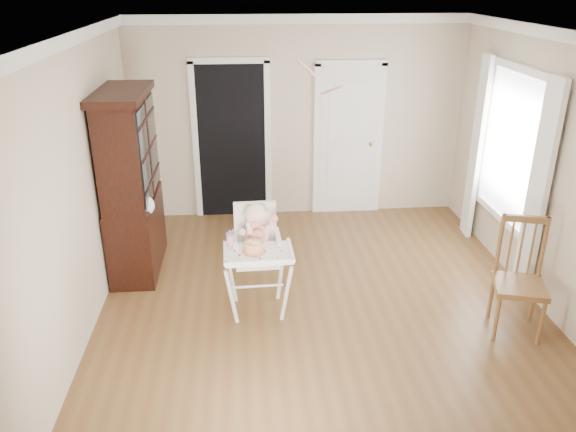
{
  "coord_description": "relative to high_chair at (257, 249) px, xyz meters",
  "views": [
    {
      "loc": [
        -0.75,
        -4.95,
        3.14
      ],
      "look_at": [
        -0.35,
        -0.16,
        1.07
      ],
      "focal_mm": 35.0,
      "sensor_mm": 36.0,
      "label": 1
    }
  ],
  "objects": [
    {
      "name": "crown_molding",
      "position": [
        0.65,
        0.06,
        1.94
      ],
      "size": [
        4.5,
        5.0,
        0.12
      ],
      "primitive_type": null,
      "color": "white",
      "rests_on": "ceiling"
    },
    {
      "name": "dining_chair",
      "position": [
        2.43,
        -0.52,
        -0.18
      ],
      "size": [
        0.56,
        0.56,
        1.12
      ],
      "rotation": [
        0.0,
        0.0,
        -0.28
      ],
      "color": "brown",
      "rests_on": "floor"
    },
    {
      "name": "streamer",
      "position": [
        0.6,
        1.2,
        1.53
      ],
      "size": [
        0.19,
        0.47,
        0.15
      ],
      "primitive_type": null,
      "rotation": [
        0.26,
        0.0,
        0.34
      ],
      "color": "pink",
      "rests_on": "ceiling"
    },
    {
      "name": "closet_door",
      "position": [
        1.35,
        2.54,
        0.32
      ],
      "size": [
        0.96,
        0.09,
        2.13
      ],
      "color": "white",
      "rests_on": "wall_back"
    },
    {
      "name": "wall_right",
      "position": [
        2.9,
        0.06,
        0.65
      ],
      "size": [
        0.0,
        5.0,
        5.0
      ],
      "primitive_type": "plane",
      "rotation": [
        1.57,
        0.0,
        -1.57
      ],
      "color": "#C3B398",
      "rests_on": "floor"
    },
    {
      "name": "cake",
      "position": [
        -0.03,
        -0.25,
        0.14
      ],
      "size": [
        0.23,
        0.23,
        0.1
      ],
      "color": "silver",
      "rests_on": "high_chair"
    },
    {
      "name": "china_cabinet",
      "position": [
        -1.34,
        1.04,
        0.33
      ],
      "size": [
        0.54,
        1.22,
        2.06
      ],
      "color": "black",
      "rests_on": "floor"
    },
    {
      "name": "window_right",
      "position": [
        2.83,
        0.86,
        0.59
      ],
      "size": [
        0.13,
        1.84,
        2.3
      ],
      "color": "white",
      "rests_on": "wall_right"
    },
    {
      "name": "ceiling",
      "position": [
        0.65,
        0.06,
        2.0
      ],
      "size": [
        5.0,
        5.0,
        0.0
      ],
      "primitive_type": "plane",
      "rotation": [
        3.14,
        0.0,
        0.0
      ],
      "color": "white",
      "rests_on": "wall_back"
    },
    {
      "name": "floor",
      "position": [
        0.65,
        0.06,
        -0.7
      ],
      "size": [
        5.0,
        5.0,
        0.0
      ],
      "primitive_type": "plane",
      "color": "brown",
      "rests_on": "ground"
    },
    {
      "name": "high_chair",
      "position": [
        0.0,
        0.0,
        0.0
      ],
      "size": [
        0.67,
        0.82,
        1.14
      ],
      "rotation": [
        0.0,
        0.0,
        0.03
      ],
      "color": "white",
      "rests_on": "floor"
    },
    {
      "name": "baby",
      "position": [
        0.0,
        0.03,
        0.18
      ],
      "size": [
        0.34,
        0.26,
        0.53
      ],
      "rotation": [
        0.0,
        0.0,
        0.03
      ],
      "color": "beige",
      "rests_on": "high_chair"
    },
    {
      "name": "wall_back",
      "position": [
        0.65,
        2.56,
        0.65
      ],
      "size": [
        4.5,
        0.0,
        4.5
      ],
      "primitive_type": "plane",
      "rotation": [
        1.57,
        0.0,
        0.0
      ],
      "color": "#C3B398",
      "rests_on": "floor"
    },
    {
      "name": "sippy_cup",
      "position": [
        -0.25,
        -0.11,
        0.16
      ],
      "size": [
        0.07,
        0.07,
        0.18
      ],
      "rotation": [
        0.0,
        0.0,
        0.03
      ],
      "color": "pink",
      "rests_on": "high_chair"
    },
    {
      "name": "doorway",
      "position": [
        -0.25,
        2.55,
        0.41
      ],
      "size": [
        1.06,
        0.05,
        2.22
      ],
      "color": "black",
      "rests_on": "wall_back"
    },
    {
      "name": "wall_left",
      "position": [
        -1.6,
        0.06,
        0.65
      ],
      "size": [
        0.0,
        5.0,
        5.0
      ],
      "primitive_type": "plane",
      "rotation": [
        1.57,
        0.0,
        1.57
      ],
      "color": "#C3B398",
      "rests_on": "floor"
    }
  ]
}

